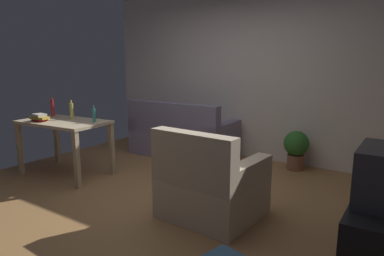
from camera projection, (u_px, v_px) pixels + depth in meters
ground_plane at (161, 198)px, 4.03m from camera, size 5.20×4.40×0.02m
wall_rear at (245, 74)px, 5.57m from camera, size 5.20×0.10×2.70m
couch at (181, 138)px, 5.72m from camera, size 1.71×0.84×0.92m
tv_stand at (380, 232)px, 2.72m from camera, size 0.44×1.10×0.48m
desk at (64, 129)px, 4.72m from camera, size 1.25×0.78×0.76m
potted_plant at (296, 147)px, 4.99m from camera, size 0.36×0.36×0.57m
armchair at (210, 186)px, 3.47m from camera, size 0.95×0.89×0.92m
bottle_red at (52, 108)px, 5.07m from camera, size 0.04×0.04×0.28m
bottle_squat at (72, 111)px, 4.82m from camera, size 0.05×0.05×0.26m
bottle_tall at (94, 115)px, 4.56m from camera, size 0.05×0.05×0.22m
book_stack at (40, 118)px, 4.66m from camera, size 0.27×0.17×0.10m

